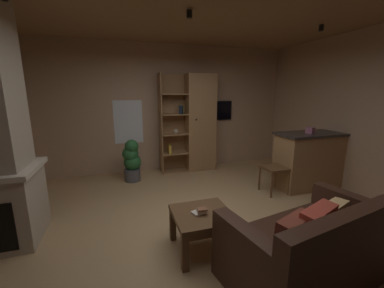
{
  "coord_description": "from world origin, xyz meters",
  "views": [
    {
      "loc": [
        -0.96,
        -2.66,
        1.75
      ],
      "look_at": [
        0.0,
        0.4,
        1.05
      ],
      "focal_mm": 22.26,
      "sensor_mm": 36.0,
      "label": 1
    }
  ],
  "objects": [
    {
      "name": "kitchen_bar_counter",
      "position": [
        2.48,
        0.74,
        0.52
      ],
      "size": [
        1.45,
        0.61,
        1.03
      ],
      "color": "#997047",
      "rests_on": "ground"
    },
    {
      "name": "track_light_spot_1",
      "position": [
        -0.03,
        0.43,
        2.7
      ],
      "size": [
        0.07,
        0.07,
        0.09
      ],
      "primitive_type": "cylinder",
      "color": "black"
    },
    {
      "name": "wall_right",
      "position": [
        2.96,
        0.0,
        1.38
      ],
      "size": [
        0.06,
        5.26,
        2.77
      ],
      "primitive_type": "cube",
      "color": "tan",
      "rests_on": "ground"
    },
    {
      "name": "table_book_2",
      "position": [
        -0.15,
        -0.44,
        0.51
      ],
      "size": [
        0.11,
        0.09,
        0.02
      ],
      "primitive_type": "cube",
      "rotation": [
        0.0,
        0.0,
        -0.07
      ],
      "color": "brown",
      "rests_on": "coffee_table"
    },
    {
      "name": "leather_couch",
      "position": [
        0.7,
        -1.11,
        0.3
      ],
      "size": [
        1.72,
        1.14,
        0.84
      ],
      "color": "#382116",
      "rests_on": "ground"
    },
    {
      "name": "tissue_box",
      "position": [
        2.3,
        0.7,
        1.09
      ],
      "size": [
        0.15,
        0.15,
        0.11
      ],
      "primitive_type": "cube",
      "rotation": [
        0.0,
        0.0,
        0.35
      ],
      "color": "#995972",
      "rests_on": "kitchen_bar_counter"
    },
    {
      "name": "dining_chair",
      "position": [
        1.7,
        0.69,
        0.53
      ],
      "size": [
        0.42,
        0.42,
        0.92
      ],
      "color": "brown",
      "rests_on": "ground"
    },
    {
      "name": "track_light_spot_2",
      "position": [
        2.06,
        0.45,
        2.7
      ],
      "size": [
        0.07,
        0.07,
        0.09
      ],
      "primitive_type": "cylinder",
      "color": "black"
    },
    {
      "name": "floor",
      "position": [
        0.0,
        0.0,
        -0.01
      ],
      "size": [
        5.86,
        5.26,
        0.02
      ],
      "primitive_type": "cube",
      "color": "tan",
      "rests_on": "ground"
    },
    {
      "name": "window_pane_back",
      "position": [
        -0.74,
        2.62,
        1.12
      ],
      "size": [
        0.6,
        0.01,
        0.93
      ],
      "primitive_type": "cube",
      "color": "white"
    },
    {
      "name": "table_book_0",
      "position": [
        -0.19,
        -0.41,
        0.46
      ],
      "size": [
        0.14,
        0.14,
        0.03
      ],
      "primitive_type": "cube",
      "rotation": [
        0.0,
        0.0,
        0.29
      ],
      "color": "beige",
      "rests_on": "coffee_table"
    },
    {
      "name": "wall_mounted_tv",
      "position": [
        1.28,
        2.6,
        1.33
      ],
      "size": [
        0.8,
        0.06,
        0.45
      ],
      "color": "black"
    },
    {
      "name": "coffee_table",
      "position": [
        -0.13,
        -0.4,
        0.36
      ],
      "size": [
        0.64,
        0.62,
        0.45
      ],
      "color": "brown",
      "rests_on": "ground"
    },
    {
      "name": "bookshelf_cabinet",
      "position": [
        0.73,
        2.38,
        1.06
      ],
      "size": [
        1.23,
        0.41,
        2.14
      ],
      "color": "#997047",
      "rests_on": "ground"
    },
    {
      "name": "potted_floor_plant",
      "position": [
        -0.74,
        2.06,
        0.43
      ],
      "size": [
        0.36,
        0.36,
        0.85
      ],
      "color": "#4C4C51",
      "rests_on": "ground"
    },
    {
      "name": "wall_back",
      "position": [
        0.0,
        2.66,
        1.38
      ],
      "size": [
        5.98,
        0.06,
        2.77
      ],
      "primitive_type": "cube",
      "color": "tan",
      "rests_on": "ground"
    },
    {
      "name": "table_book_1",
      "position": [
        -0.15,
        -0.43,
        0.48
      ],
      "size": [
        0.12,
        0.09,
        0.03
      ],
      "primitive_type": "cube",
      "rotation": [
        0.0,
        0.0,
        -0.1
      ],
      "color": "beige",
      "rests_on": "coffee_table"
    }
  ]
}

